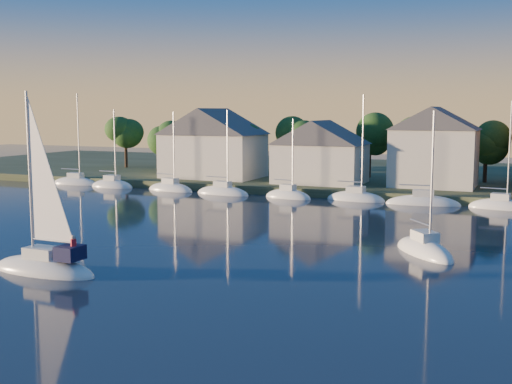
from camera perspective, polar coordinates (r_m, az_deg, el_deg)
The scene contains 10 objects.
ground at distance 30.98m, azimuth -16.73°, elevation -12.49°, with size 260.00×260.00×0.00m, color black.
shoreline_land at distance 99.55m, azimuth 12.16°, elevation 1.14°, with size 160.00×50.00×2.00m, color #2F3A21.
wooden_dock at distance 77.27m, azimuth 8.83°, elevation -0.50°, with size 120.00×3.00×1.00m, color brown.
clubhouse_west at distance 90.17m, azimuth -3.81°, elevation 4.45°, with size 13.65×9.45×9.64m.
clubhouse_centre at distance 83.20m, azimuth 5.76°, elevation 3.65°, with size 11.55×8.40×8.08m.
clubhouse_east at distance 82.03m, azimuth 15.58°, elevation 3.97°, with size 10.50×8.40×9.80m.
tree_line at distance 86.92m, azimuth 12.03°, elevation 5.02°, with size 93.40×5.40×8.90m.
moored_fleet at distance 74.38m, azimuth 8.25°, elevation -0.72°, with size 87.50×2.40×12.05m.
hero_sailboat at distance 43.36m, azimuth -18.25°, elevation -6.13°, with size 8.01×2.78×12.64m.
drifting_sailboat_right at distance 48.28m, azimuth 14.74°, elevation -5.20°, with size 6.24×7.17×11.41m.
Camera 1 is at (19.03, -22.17, 10.30)m, focal length 45.00 mm.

